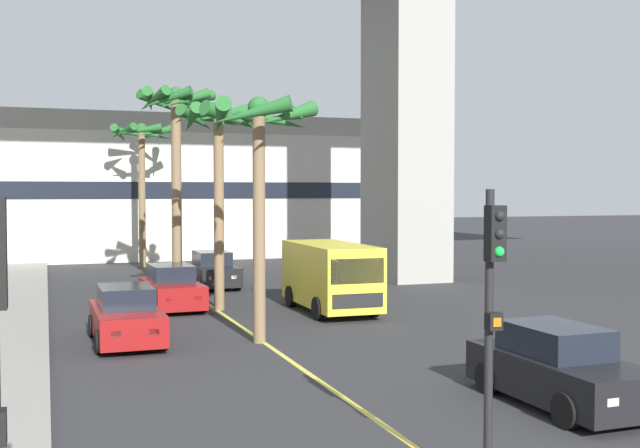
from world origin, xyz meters
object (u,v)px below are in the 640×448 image
car_queue_third (172,289)px  palm_tree_farthest_median (219,138)px  delivery_van (330,275)px  car_queue_fourth (126,317)px  car_queue_front (213,271)px  car_queue_second (558,369)px  traffic_light_median_near (492,298)px  palm_tree_mid_median (260,141)px  palm_tree_near_median (141,149)px  palm_tree_far_median (176,126)px

car_queue_third → palm_tree_farthest_median: bearing=-28.9°
delivery_van → palm_tree_farthest_median: (-3.53, 1.69, 4.74)m
palm_tree_farthest_median → car_queue_fourth: bearing=-125.9°
car_queue_front → car_queue_second: same height
traffic_light_median_near → delivery_van: bearing=77.6°
traffic_light_median_near → palm_tree_mid_median: 11.87m
palm_tree_mid_median → delivery_van: bearing=50.8°
palm_tree_near_median → palm_tree_mid_median: 23.28m
traffic_light_median_near → car_queue_third: bearing=94.8°
palm_tree_far_median → palm_tree_farthest_median: 6.12m
car_queue_second → palm_tree_farthest_median: size_ratio=0.57×
traffic_light_median_near → palm_tree_mid_median: bearing=91.0°
car_queue_front → palm_tree_mid_median: 13.78m
car_queue_second → palm_tree_mid_median: (-3.83, 8.07, 4.83)m
car_queue_fourth → palm_tree_farthest_median: bearing=54.1°
delivery_van → palm_tree_far_median: palm_tree_far_median is taller
car_queue_second → palm_tree_mid_median: bearing=115.4°
car_queue_front → car_queue_third: same height
car_queue_fourth → palm_tree_near_median: (2.95, 22.08, 5.80)m
car_queue_second → car_queue_third: same height
palm_tree_near_median → palm_tree_farthest_median: size_ratio=1.09×
car_queue_second → delivery_van: (-0.10, 12.64, 0.57)m
palm_tree_farthest_median → palm_tree_far_median: bearing=95.1°
car_queue_second → traffic_light_median_near: size_ratio=0.98×
car_queue_front → delivery_van: (2.44, -8.27, 0.57)m
palm_tree_farthest_median → palm_tree_mid_median: bearing=-91.7°
car_queue_fourth → palm_tree_mid_median: (3.49, -1.17, 4.83)m
car_queue_fourth → palm_tree_mid_median: size_ratio=0.61×
car_queue_front → palm_tree_mid_median: size_ratio=0.61×
car_queue_second → car_queue_third: (-5.19, 15.18, 0.00)m
car_queue_second → delivery_van: bearing=90.5°
delivery_van → palm_tree_farthest_median: size_ratio=0.72×
car_queue_second → palm_tree_far_median: 21.69m
car_queue_third → palm_tree_near_median: palm_tree_near_median is taller
palm_tree_far_median → car_queue_third: bearing=-101.1°
car_queue_front → car_queue_fourth: bearing=-112.2°
car_queue_second → car_queue_fourth: (-7.32, 9.23, 0.00)m
delivery_van → palm_tree_mid_median: size_ratio=0.78×
car_queue_fourth → palm_tree_mid_median: bearing=-18.5°
car_queue_front → car_queue_third: (-2.64, -5.73, 0.00)m
palm_tree_near_median → palm_tree_farthest_median: 17.01m
delivery_van → palm_tree_mid_median: bearing=-129.2°
car_queue_front → palm_tree_far_median: (-1.63, -0.55, 6.19)m
car_queue_third → palm_tree_mid_median: palm_tree_mid_median is taller
delivery_van → palm_tree_mid_median: 7.28m
car_queue_third → palm_tree_far_median: 8.14m
palm_tree_mid_median → palm_tree_farthest_median: bearing=88.3°
traffic_light_median_near → palm_tree_near_median: palm_tree_near_median is taller
car_queue_fourth → palm_tree_farthest_median: size_ratio=0.56×
car_queue_fourth → car_queue_second: bearing=-51.6°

